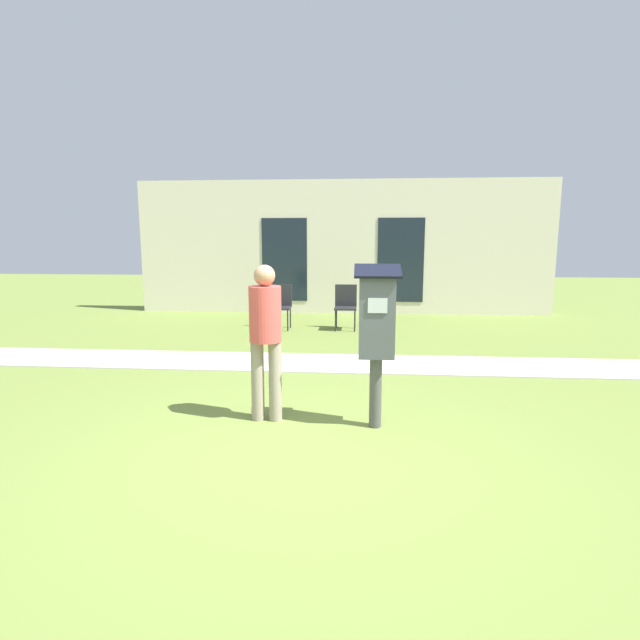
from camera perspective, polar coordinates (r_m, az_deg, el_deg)
name	(u,v)px	position (r m, az deg, el deg)	size (l,w,h in m)	color
ground_plane	(306,452)	(4.48, -1.59, -14.85)	(40.00, 40.00, 0.00)	olive
sidewalk	(329,363)	(7.39, 1.01, -4.94)	(12.00, 1.10, 0.02)	beige
building_facade	(342,248)	(12.23, 2.56, 8.27)	(10.00, 0.26, 3.20)	beige
parking_meter	(377,325)	(4.78, 6.51, -0.56)	(0.44, 0.31, 1.59)	#4C4C4C
person_standing	(265,330)	(4.98, -6.25, -1.20)	(0.32, 0.32, 1.58)	gray
outdoor_chair_left	(280,303)	(10.15, -4.56, 1.96)	(0.44, 0.44, 0.90)	#262628
outdoor_chair_middle	(346,303)	(10.08, 2.95, 1.93)	(0.44, 0.44, 0.90)	#262628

